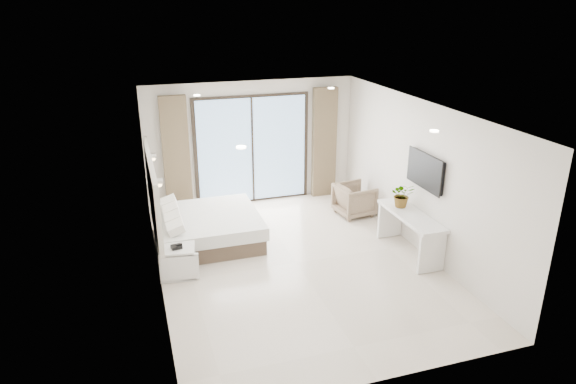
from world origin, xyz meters
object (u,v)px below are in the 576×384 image
object	(u,v)px
bed	(206,228)
console_desk	(410,225)
nightstand	(178,262)
armchair	(355,198)

from	to	relation	value
bed	console_desk	bearing A→B (deg)	-24.78
nightstand	armchair	size ratio (longest dim) A/B	0.85
bed	nightstand	distance (m)	1.30
nightstand	armchair	world-z (taller)	armchair
console_desk	armchair	size ratio (longest dim) A/B	2.18
console_desk	armchair	world-z (taller)	console_desk
nightstand	console_desk	xyz separation A→B (m)	(4.04, -0.43, 0.30)
bed	nightstand	world-z (taller)	bed
bed	console_desk	xyz separation A→B (m)	(3.39, -1.57, 0.28)
nightstand	console_desk	distance (m)	4.07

